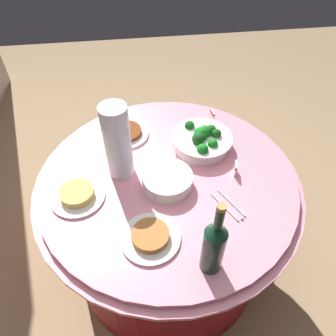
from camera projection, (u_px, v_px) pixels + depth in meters
name	position (u px, v px, depth m)	size (l,w,h in m)	color
ground_plane	(168.00, 258.00, 1.91)	(6.00, 6.00, 0.00)	#9E7F5B
buffet_table	(168.00, 223.00, 1.64)	(1.16, 1.16, 0.74)	maroon
broccoli_bowl	(202.00, 140.00, 1.47)	(0.28, 0.28, 0.11)	white
plate_stack	(167.00, 180.00, 1.31)	(0.21, 0.21, 0.06)	white
wine_bottle	(214.00, 246.00, 0.99)	(0.07, 0.07, 0.34)	#123422
decorative_fruit_vase	(118.00, 146.00, 1.28)	(0.11, 0.11, 0.34)	silver
serving_tongs	(229.00, 206.00, 1.26)	(0.16, 0.11, 0.01)	silver
food_plate_noodles	(77.00, 195.00, 1.28)	(0.22, 0.22, 0.04)	white
food_plate_peanuts	(150.00, 237.00, 1.15)	(0.22, 0.22, 0.04)	white
food_plate_stir_fry	(126.00, 133.00, 1.55)	(0.22, 0.22, 0.03)	white
label_placard_front	(235.00, 168.00, 1.36)	(0.05, 0.02, 0.05)	white
label_placard_mid	(212.00, 115.00, 1.62)	(0.05, 0.01, 0.05)	white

